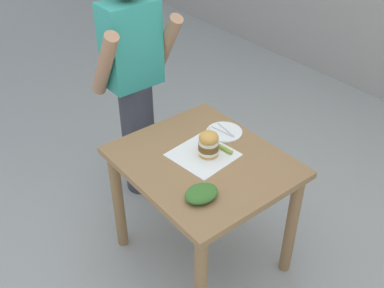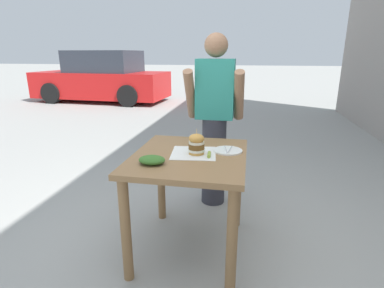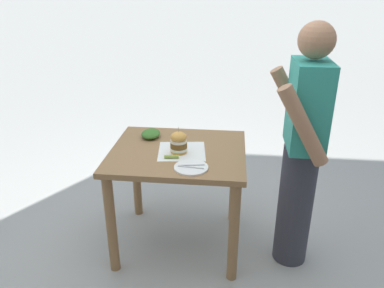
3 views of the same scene
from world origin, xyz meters
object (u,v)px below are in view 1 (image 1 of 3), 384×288
side_plate_with_forks (224,132)px  diner_across_table (135,86)px  side_salad (201,193)px  pickle_spear (225,149)px  patio_table (203,180)px  sandwich (209,144)px

side_plate_with_forks → diner_across_table: bearing=104.6°
side_salad → diner_across_table: bearing=74.7°
pickle_spear → side_plate_with_forks: (0.12, 0.15, -0.01)m
pickle_spear → side_plate_with_forks: 0.19m
patio_table → sandwich: size_ratio=5.05×
diner_across_table → pickle_spear: bearing=-85.8°
pickle_spear → patio_table: bearing=171.5°
side_salad → diner_across_table: (0.29, 1.07, 0.06)m
pickle_spear → side_salad: bearing=-148.7°
patio_table → sandwich: (0.05, 0.01, 0.23)m
diner_across_table → sandwich: bearing=-92.5°
diner_across_table → side_plate_with_forks: bearing=-75.4°
diner_across_table → patio_table: bearing=-95.9°
sandwich → diner_across_table: diner_across_table is taller
sandwich → side_plate_with_forks: size_ratio=0.85×
pickle_spear → side_salad: (-0.36, -0.22, 0.01)m
sandwich → pickle_spear: sandwich is taller
sandwich → pickle_spear: size_ratio=1.94×
side_salad → side_plate_with_forks: bearing=37.1°
sandwich → side_salad: size_ratio=1.04×
side_plate_with_forks → sandwich: bearing=-153.4°
sandwich → side_salad: bearing=-135.7°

